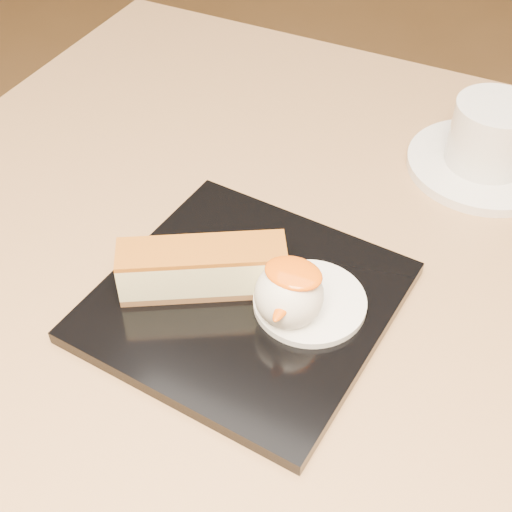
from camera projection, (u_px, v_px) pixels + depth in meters
The scene contains 9 objects.
table at pixel (273, 383), 0.71m from camera, with size 0.80×0.80×0.72m.
dessert_plate at pixel (245, 301), 0.58m from camera, with size 0.22×0.22×0.01m, color black.
cheesecake at pixel (203, 268), 0.57m from camera, with size 0.13×0.10×0.04m.
cream_smear at pixel (310, 302), 0.56m from camera, with size 0.09×0.09×0.01m, color white.
ice_cream_scoop at pixel (289, 295), 0.54m from camera, with size 0.05×0.05×0.05m, color white.
mango_sauce at pixel (293, 273), 0.52m from camera, with size 0.04×0.03×0.01m, color #FB5E07.
mint_sprig at pixel (289, 267), 0.59m from camera, with size 0.04×0.03×0.00m.
saucer at pixel (483, 165), 0.71m from camera, with size 0.15×0.15×0.01m, color white.
coffee_cup at pixel (494, 133), 0.68m from camera, with size 0.10×0.08×0.06m.
Camera 1 is at (0.17, -0.39, 1.16)m, focal length 50.00 mm.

